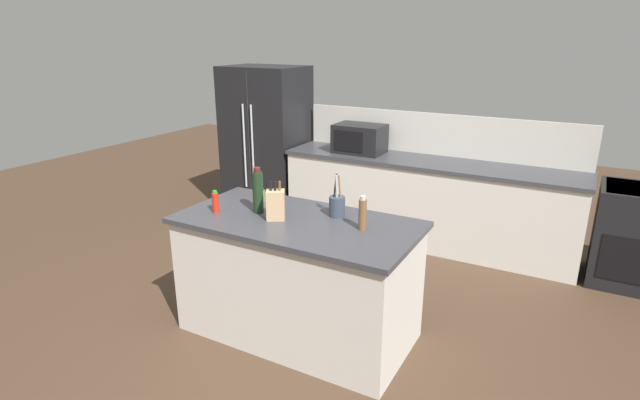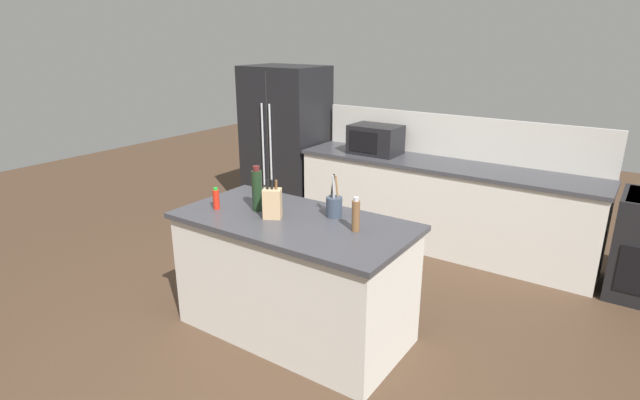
% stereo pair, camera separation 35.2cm
% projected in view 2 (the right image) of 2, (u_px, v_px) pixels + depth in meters
% --- Properties ---
extents(ground_plane, '(14.00, 14.00, 0.00)m').
position_uv_depth(ground_plane, '(295.00, 330.00, 3.94)').
color(ground_plane, '#473323').
extents(back_counter_run, '(3.19, 0.66, 0.94)m').
position_uv_depth(back_counter_run, '(440.00, 206.00, 5.36)').
color(back_counter_run, beige).
rests_on(back_counter_run, ground_plane).
extents(wall_backsplash, '(3.15, 0.03, 0.46)m').
position_uv_depth(wall_backsplash, '(456.00, 137.00, 5.38)').
color(wall_backsplash, beige).
rests_on(wall_backsplash, back_counter_run).
extents(kitchen_island, '(1.77, 0.90, 0.94)m').
position_uv_depth(kitchen_island, '(294.00, 276.00, 3.80)').
color(kitchen_island, beige).
rests_on(kitchen_island, ground_plane).
extents(refrigerator, '(0.98, 0.75, 1.86)m').
position_uv_depth(refrigerator, '(286.00, 140.00, 6.39)').
color(refrigerator, black).
rests_on(refrigerator, ground_plane).
extents(microwave, '(0.55, 0.39, 0.32)m').
position_uv_depth(microwave, '(375.00, 140.00, 5.59)').
color(microwave, black).
rests_on(microwave, back_counter_run).
extents(knife_block, '(0.16, 0.15, 0.29)m').
position_uv_depth(knife_block, '(272.00, 203.00, 3.64)').
color(knife_block, tan).
rests_on(knife_block, kitchen_island).
extents(utensil_crock, '(0.12, 0.12, 0.32)m').
position_uv_depth(utensil_crock, '(334.00, 206.00, 3.67)').
color(utensil_crock, '#333D4C').
rests_on(utensil_crock, kitchen_island).
extents(wine_bottle, '(0.08, 0.08, 0.35)m').
position_uv_depth(wine_bottle, '(257.00, 190.00, 3.77)').
color(wine_bottle, black).
rests_on(wine_bottle, kitchen_island).
extents(spice_jar_oregano, '(0.05, 0.05, 0.11)m').
position_uv_depth(spice_jar_oregano, '(265.00, 193.00, 4.06)').
color(spice_jar_oregano, '#567038').
rests_on(spice_jar_oregano, kitchen_island).
extents(pepper_grinder, '(0.06, 0.06, 0.24)m').
position_uv_depth(pepper_grinder, '(356.00, 215.00, 3.39)').
color(pepper_grinder, brown).
rests_on(pepper_grinder, kitchen_island).
extents(hot_sauce_bottle, '(0.05, 0.05, 0.17)m').
position_uv_depth(hot_sauce_bottle, '(216.00, 199.00, 3.83)').
color(hot_sauce_bottle, red).
rests_on(hot_sauce_bottle, kitchen_island).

